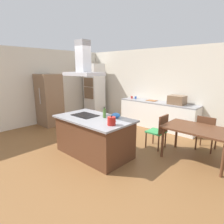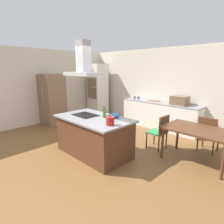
{
  "view_description": "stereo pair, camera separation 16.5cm",
  "coord_description": "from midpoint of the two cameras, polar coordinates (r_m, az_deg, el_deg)",
  "views": [
    {
      "loc": [
        3.15,
        -2.79,
        2.02
      ],
      "look_at": [
        0.21,
        0.4,
        1.0
      ],
      "focal_mm": 30.01,
      "sensor_mm": 36.0,
      "label": 1
    },
    {
      "loc": [
        3.27,
        -2.68,
        2.02
      ],
      "look_at": [
        0.21,
        0.4,
        1.0
      ],
      "focal_mm": 30.01,
      "sensor_mm": 36.0,
      "label": 2
    }
  ],
  "objects": [
    {
      "name": "ground",
      "position": [
        5.69,
        7.25,
        -7.7
      ],
      "size": [
        16.0,
        16.0,
        0.0
      ],
      "primitive_type": "plane",
      "color": "brown"
    },
    {
      "name": "mixing_bowl",
      "position": [
        4.32,
        2.19,
        -1.04
      ],
      "size": [
        0.21,
        0.21,
        0.11
      ],
      "primitive_type": "ellipsoid",
      "color": "#2D6BB7",
      "rests_on": "kitchen_island"
    },
    {
      "name": "coffee_mug_blue",
      "position": [
        7.09,
        8.7,
        4.35
      ],
      "size": [
        0.08,
        0.08,
        0.09
      ],
      "primitive_type": "cylinder",
      "color": "#2D56B2",
      "rests_on": "back_counter"
    },
    {
      "name": "cutting_board",
      "position": [
        6.72,
        13.46,
        3.34
      ],
      "size": [
        0.34,
        0.24,
        0.02
      ],
      "primitive_type": "cube",
      "color": "#995B33",
      "rests_on": "back_counter"
    },
    {
      "name": "coffee_mug_red",
      "position": [
        7.12,
        7.56,
        4.42
      ],
      "size": [
        0.08,
        0.08,
        0.09
      ],
      "primitive_type": "cylinder",
      "color": "red",
      "rests_on": "back_counter"
    },
    {
      "name": "wall_back",
      "position": [
        6.82,
        16.69,
        7.04
      ],
      "size": [
        7.2,
        0.1,
        2.7
      ],
      "primitive_type": "cube",
      "color": "beige",
      "rests_on": "ground"
    },
    {
      "name": "tea_kettle",
      "position": [
        3.76,
        0.7,
        -2.77
      ],
      "size": [
        0.22,
        0.17,
        0.19
      ],
      "color": "#B21E19",
      "rests_on": "kitchen_island"
    },
    {
      "name": "chair_facing_back_wall",
      "position": [
        5.14,
        28.03,
        -5.5
      ],
      "size": [
        0.42,
        0.42,
        0.89
      ],
      "color": "#33934C",
      "rests_on": "ground"
    },
    {
      "name": "refrigerator",
      "position": [
        7.09,
        -17.02,
        3.64
      ],
      "size": [
        0.8,
        0.73,
        1.82
      ],
      "color": "brown",
      "rests_on": "ground"
    },
    {
      "name": "chair_at_left_end",
      "position": [
        4.88,
        15.35,
        -5.33
      ],
      "size": [
        0.42,
        0.42,
        0.89
      ],
      "color": "#33934C",
      "rests_on": "ground"
    },
    {
      "name": "wall_left",
      "position": [
        7.66,
        -15.96,
        7.71
      ],
      "size": [
        0.1,
        8.8,
        2.7
      ],
      "primitive_type": "cube",
      "color": "beige",
      "rests_on": "ground"
    },
    {
      "name": "olive_oil_bottle",
      "position": [
        4.31,
        -1.28,
        -0.36
      ],
      "size": [
        0.07,
        0.07,
        0.25
      ],
      "color": "#47722D",
      "rests_on": "kitchen_island"
    },
    {
      "name": "back_counter",
      "position": [
        6.63,
        15.02,
        -0.93
      ],
      "size": [
        2.72,
        0.62,
        0.9
      ],
      "color": "white",
      "rests_on": "ground"
    },
    {
      "name": "countertop_microwave",
      "position": [
        6.22,
        20.61,
        3.32
      ],
      "size": [
        0.5,
        0.38,
        0.28
      ],
      "primitive_type": "cube",
      "color": "brown",
      "rests_on": "back_counter"
    },
    {
      "name": "range_hood",
      "position": [
        4.46,
        -7.57,
        14.16
      ],
      "size": [
        0.9,
        0.55,
        0.78
      ],
      "color": "#ADADB2"
    },
    {
      "name": "kitchen_island",
      "position": [
        4.5,
        -4.45,
        -7.21
      ],
      "size": [
        1.84,
        1.06,
        0.9
      ],
      "color": "#59331E",
      "rests_on": "ground"
    },
    {
      "name": "wall_oven_stack",
      "position": [
        8.19,
        -3.79,
        6.76
      ],
      "size": [
        0.7,
        0.66,
        2.2
      ],
      "color": "white",
      "rests_on": "ground"
    },
    {
      "name": "dining_table",
      "position": [
        4.48,
        25.7,
        -5.71
      ],
      "size": [
        1.4,
        0.9,
        0.75
      ],
      "color": "#59331E",
      "rests_on": "ground"
    },
    {
      "name": "cooktop",
      "position": [
        4.6,
        -7.12,
        -0.9
      ],
      "size": [
        0.6,
        0.44,
        0.01
      ],
      "primitive_type": "cube",
      "color": "black",
      "rests_on": "kitchen_island"
    }
  ]
}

